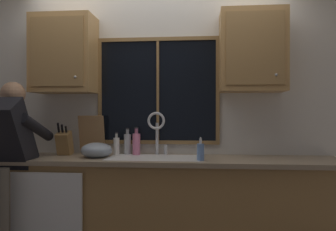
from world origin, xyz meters
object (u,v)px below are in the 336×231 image
Objects in this scene: cutting_board at (92,135)px; bottle_tall_clear at (136,143)px; bottle_green_glass at (127,143)px; bottle_amber_small at (116,146)px; knife_block at (64,143)px; soap_dispenser at (201,152)px; person_standing at (0,155)px; mixing_bowl at (96,150)px.

cutting_board reaches higher than bottle_tall_clear.
bottle_amber_small is (-0.09, -0.07, -0.02)m from bottle_green_glass.
knife_block reaches higher than soap_dispenser.
person_standing reaches higher than knife_block.
bottle_tall_clear is at bearing 26.67° from person_standing.
knife_block reaches higher than bottle_tall_clear.
soap_dispenser is (1.03, -0.37, -0.11)m from cutting_board.
knife_block is 0.26m from cutting_board.
soap_dispenser is at bearing -7.63° from mixing_bowl.
soap_dispenser is 0.78× the size of bottle_green_glass.
bottle_amber_small is at bearing -10.31° from cutting_board.
knife_block reaches higher than bottle_amber_small.
knife_block is (0.37, 0.44, 0.06)m from person_standing.
soap_dispenser is at bearing -11.77° from knife_block.
knife_block is 0.86× the size of cutting_board.
soap_dispenser is 0.69m from bottle_tall_clear.
person_standing is 8.16× the size of soap_dispenser.
bottle_amber_small reaches higher than mixing_bowl.
bottle_tall_clear is (0.66, 0.08, -0.00)m from knife_block.
person_standing is at bearing -149.81° from bottle_amber_small.
soap_dispenser reaches higher than mixing_bowl.
bottle_green_glass reaches higher than bottle_amber_small.
person_standing is 0.98m from bottle_amber_small.
person_standing is 7.45× the size of bottle_amber_small.
person_standing is 5.76× the size of mixing_bowl.
cutting_board is 1.44× the size of bottle_tall_clear.
cutting_board is 0.44m from bottle_tall_clear.
bottle_green_glass is 0.11m from bottle_amber_small.
knife_block is at bearing -167.90° from bottle_green_glass.
soap_dispenser is 0.85m from bottle_amber_small.
bottle_tall_clear is (0.09, -0.04, 0.00)m from bottle_green_glass.
knife_block is at bearing 168.23° from soap_dispenser.
person_standing is at bearing -130.25° from knife_block.
cutting_board is (0.23, 0.10, 0.07)m from knife_block.
knife_block is 1.30× the size of bottle_green_glass.
mixing_bowl is at bearing -63.79° from cutting_board.
soap_dispenser is at bearing -29.92° from bottle_tall_clear.
knife_block is at bearing -172.95° from bottle_tall_clear.
knife_block is at bearing -173.23° from bottle_amber_small.
bottle_amber_small reaches higher than soap_dispenser.
mixing_bowl is 1.11× the size of bottle_green_glass.
knife_block is 0.67m from bottle_tall_clear.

